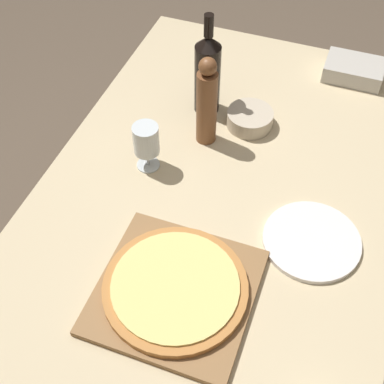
% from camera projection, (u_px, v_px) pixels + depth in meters
% --- Properties ---
extents(ground_plane, '(12.00, 12.00, 0.00)m').
position_uv_depth(ground_plane, '(211.00, 323.00, 2.02)').
color(ground_plane, brown).
extents(dining_table, '(0.98, 1.57, 0.74)m').
position_uv_depth(dining_table, '(217.00, 215.00, 1.52)').
color(dining_table, '#CCB78E').
rests_on(dining_table, ground_plane).
extents(cutting_board, '(0.36, 0.36, 0.02)m').
position_uv_depth(cutting_board, '(174.00, 291.00, 1.25)').
color(cutting_board, olive).
rests_on(cutting_board, dining_table).
extents(pizza, '(0.34, 0.34, 0.02)m').
position_uv_depth(pizza, '(174.00, 287.00, 1.24)').
color(pizza, '#BC7A3D').
rests_on(pizza, cutting_board).
extents(wine_bottle, '(0.08, 0.08, 0.33)m').
position_uv_depth(wine_bottle, '(207.00, 73.00, 1.59)').
color(wine_bottle, black).
rests_on(wine_bottle, dining_table).
extents(pepper_mill, '(0.06, 0.06, 0.29)m').
position_uv_depth(pepper_mill, '(207.00, 103.00, 1.50)').
color(pepper_mill, brown).
rests_on(pepper_mill, dining_table).
extents(wine_glass, '(0.07, 0.07, 0.15)m').
position_uv_depth(wine_glass, '(146.00, 141.00, 1.46)').
color(wine_glass, silver).
rests_on(wine_glass, dining_table).
extents(small_bowl, '(0.14, 0.14, 0.05)m').
position_uv_depth(small_bowl, '(250.00, 119.00, 1.62)').
color(small_bowl, beige).
rests_on(small_bowl, dining_table).
extents(dinner_plate, '(0.25, 0.25, 0.01)m').
position_uv_depth(dinner_plate, '(312.00, 241.00, 1.35)').
color(dinner_plate, white).
rests_on(dinner_plate, dining_table).
extents(food_container, '(0.19, 0.14, 0.06)m').
position_uv_depth(food_container, '(354.00, 70.00, 1.78)').
color(food_container, '#BCB7AD').
rests_on(food_container, dining_table).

